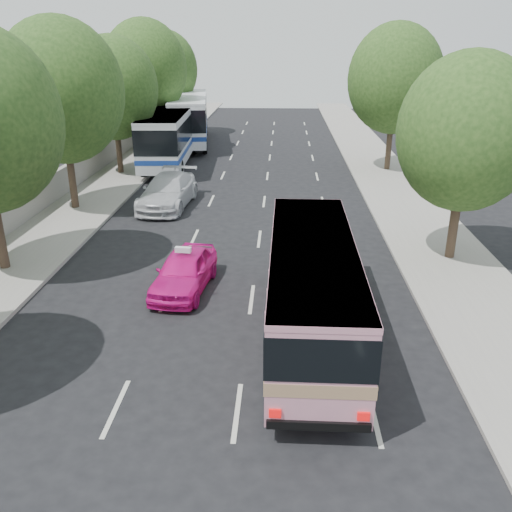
# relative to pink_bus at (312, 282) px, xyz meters

# --- Properties ---
(ground) EXTENTS (120.00, 120.00, 0.00)m
(ground) POSITION_rel_pink_bus_xyz_m (-2.85, -1.48, -1.83)
(ground) COLOR black
(ground) RESTS_ON ground
(sidewalk_left) EXTENTS (4.00, 90.00, 0.15)m
(sidewalk_left) POSITION_rel_pink_bus_xyz_m (-11.35, 18.52, -1.76)
(sidewalk_left) COLOR #9E998E
(sidewalk_left) RESTS_ON ground
(sidewalk_right) EXTENTS (4.00, 90.00, 0.12)m
(sidewalk_right) POSITION_rel_pink_bus_xyz_m (5.65, 18.52, -1.77)
(sidewalk_right) COLOR #9E998E
(sidewalk_right) RESTS_ON ground
(low_wall) EXTENTS (0.30, 90.00, 1.50)m
(low_wall) POSITION_rel_pink_bus_xyz_m (-13.15, 18.52, -0.93)
(low_wall) COLOR #9E998E
(low_wall) RESTS_ON sidewalk_left
(tree_left_c) EXTENTS (6.00, 6.00, 9.35)m
(tree_left_c) POSITION_rel_pink_bus_xyz_m (-11.48, 12.46, 4.29)
(tree_left_c) COLOR #38281E
(tree_left_c) RESTS_ON ground
(tree_left_d) EXTENTS (5.52, 5.52, 8.60)m
(tree_left_d) POSITION_rel_pink_bus_xyz_m (-11.38, 20.46, 3.80)
(tree_left_d) COLOR #38281E
(tree_left_d) RESTS_ON ground
(tree_left_e) EXTENTS (6.30, 6.30, 9.82)m
(tree_left_e) POSITION_rel_pink_bus_xyz_m (-11.28, 28.46, 4.60)
(tree_left_e) COLOR #38281E
(tree_left_e) RESTS_ON ground
(tree_left_f) EXTENTS (5.88, 5.88, 9.16)m
(tree_left_f) POSITION_rel_pink_bus_xyz_m (-11.48, 36.46, 4.17)
(tree_left_f) COLOR #38281E
(tree_left_f) RESTS_ON ground
(tree_right_near) EXTENTS (5.10, 5.10, 7.95)m
(tree_right_near) POSITION_rel_pink_bus_xyz_m (5.92, 6.46, 3.37)
(tree_right_near) COLOR #38281E
(tree_right_near) RESTS_ON ground
(tree_right_far) EXTENTS (6.00, 6.00, 9.35)m
(tree_right_far) POSITION_rel_pink_bus_xyz_m (6.22, 22.46, 4.29)
(tree_right_far) COLOR #38281E
(tree_right_far) RESTS_ON ground
(pink_bus) EXTENTS (2.42, 9.25, 2.95)m
(pink_bus) POSITION_rel_pink_bus_xyz_m (0.00, 0.00, 0.00)
(pink_bus) COLOR #CC8399
(pink_bus) RESTS_ON ground
(pink_taxi) EXTENTS (2.11, 4.29, 1.41)m
(pink_taxi) POSITION_rel_pink_bus_xyz_m (-4.24, 3.17, -1.13)
(pink_taxi) COLOR #E6148C
(pink_taxi) RESTS_ON ground
(white_pickup) EXTENTS (2.67, 5.78, 1.64)m
(white_pickup) POSITION_rel_pink_bus_xyz_m (-6.86, 13.36, -1.01)
(white_pickup) COLOR silver
(white_pickup) RESTS_ON ground
(tour_coach_front) EXTENTS (3.28, 12.38, 3.67)m
(tour_coach_front) POSITION_rel_pink_bus_xyz_m (-8.75, 23.93, 0.38)
(tour_coach_front) COLOR silver
(tour_coach_front) RESTS_ON ground
(tour_coach_rear) EXTENTS (4.51, 13.41, 3.94)m
(tour_coach_rear) POSITION_rel_pink_bus_xyz_m (-8.75, 32.14, 0.54)
(tour_coach_rear) COLOR white
(tour_coach_rear) RESTS_ON ground
(taxi_roof_sign) EXTENTS (0.57, 0.24, 0.18)m
(taxi_roof_sign) POSITION_rel_pink_bus_xyz_m (-4.24, 3.17, -0.33)
(taxi_roof_sign) COLOR silver
(taxi_roof_sign) RESTS_ON pink_taxi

